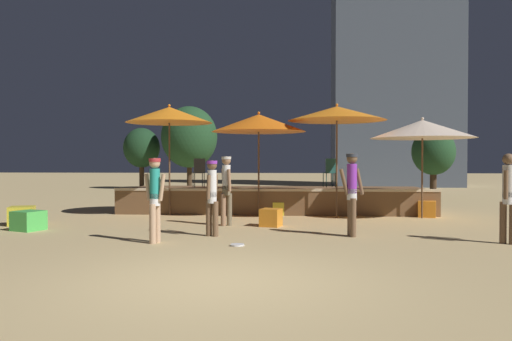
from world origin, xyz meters
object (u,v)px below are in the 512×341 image
object	(u,v)px
background_tree_2	(433,152)
frisbee_disc	(237,245)
person_3	(226,186)
background_tree_0	(189,137)
patio_umbrella_1	(422,129)
cube_seat_4	(271,218)
person_4	(212,194)
patio_umbrella_0	(337,114)
cube_seat_2	(427,209)
patio_umbrella_3	(259,123)
person_0	(508,194)
person_2	(352,189)
bistro_chair_0	(330,170)
background_tree_1	(142,148)
bistro_chair_1	(199,170)
cube_seat_3	(22,216)
cube_seat_0	(29,221)
patio_umbrella_2	(169,115)
person_1	(155,195)
cube_seat_1	(282,208)

from	to	relation	value
background_tree_2	frisbee_disc	bearing A→B (deg)	-119.77
person_3	background_tree_0	size ratio (longest dim) A/B	0.37
person_3	patio_umbrella_1	bearing A→B (deg)	168.19
cube_seat_4	background_tree_2	bearing A→B (deg)	55.36
person_4	background_tree_0	size ratio (longest dim) A/B	0.35
patio_umbrella_0	cube_seat_2	xyz separation A→B (m)	(2.65, 0.45, -2.75)
patio_umbrella_3	person_0	xyz separation A→B (m)	(5.23, -4.58, -1.77)
cube_seat_4	person_2	distance (m)	2.52
bistro_chair_0	person_2	bearing A→B (deg)	75.66
person_3	background_tree_1	world-z (taller)	background_tree_1
bistro_chair_0	bistro_chair_1	size ratio (longest dim) A/B	1.00
cube_seat_3	background_tree_2	world-z (taller)	background_tree_2
cube_seat_0	person_0	bearing A→B (deg)	-6.38
patio_umbrella_2	cube_seat_2	world-z (taller)	patio_umbrella_2
patio_umbrella_2	patio_umbrella_3	distance (m)	2.70
patio_umbrella_0	person_1	xyz separation A→B (m)	(-4.00, -4.62, -2.03)
cube_seat_1	background_tree_2	world-z (taller)	background_tree_2
patio_umbrella_0	bistro_chair_1	distance (m)	4.62
patio_umbrella_3	background_tree_0	size ratio (longest dim) A/B	0.65
patio_umbrella_3	person_1	xyz separation A→B (m)	(-1.74, -4.97, -1.80)
patio_umbrella_3	cube_seat_3	bearing A→B (deg)	-157.24
bistro_chair_0	background_tree_2	xyz separation A→B (m)	(4.89, 6.30, 0.66)
cube_seat_0	cube_seat_1	xyz separation A→B (m)	(5.89, 3.83, -0.03)
cube_seat_2	person_4	world-z (taller)	person_4
cube_seat_4	background_tree_1	distance (m)	18.23
person_1	background_tree_0	xyz separation A→B (m)	(-3.08, 18.16, 2.03)
background_tree_0	background_tree_2	size ratio (longest dim) A/B	1.55
patio_umbrella_0	cube_seat_2	world-z (taller)	patio_umbrella_0
person_0	person_3	distance (m)	6.34
patio_umbrella_1	cube_seat_0	bearing A→B (deg)	-162.03
cube_seat_4	person_3	xyz separation A→B (m)	(-1.13, 0.03, 0.78)
patio_umbrella_1	bistro_chair_0	world-z (taller)	patio_umbrella_1
person_4	background_tree_1	distance (m)	19.24
person_2	bistro_chair_0	distance (m)	4.83
cube_seat_0	patio_umbrella_3	bearing A→B (deg)	33.26
person_3	bistro_chair_1	size ratio (longest dim) A/B	1.95
patio_umbrella_1	cube_seat_1	xyz separation A→B (m)	(-4.01, 0.63, -2.34)
bistro_chair_1	background_tree_1	size ratio (longest dim) A/B	0.25
background_tree_0	cube_seat_2	bearing A→B (deg)	-53.36
bistro_chair_1	person_1	bearing A→B (deg)	70.57
patio_umbrella_1	patio_umbrella_3	distance (m)	4.70
cube_seat_3	person_1	size ratio (longest dim) A/B	0.43
cube_seat_1	frisbee_disc	distance (m)	5.66
patio_umbrella_2	bistro_chair_1	bearing A→B (deg)	43.86
bistro_chair_0	background_tree_0	bearing A→B (deg)	-75.61
patio_umbrella_3	background_tree_2	distance (m)	10.18
patio_umbrella_1	person_1	size ratio (longest dim) A/B	1.73
patio_umbrella_0	patio_umbrella_2	distance (m)	4.96
bistro_chair_0	cube_seat_4	bearing A→B (deg)	46.78
cube_seat_1	person_4	bearing A→B (deg)	-107.84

